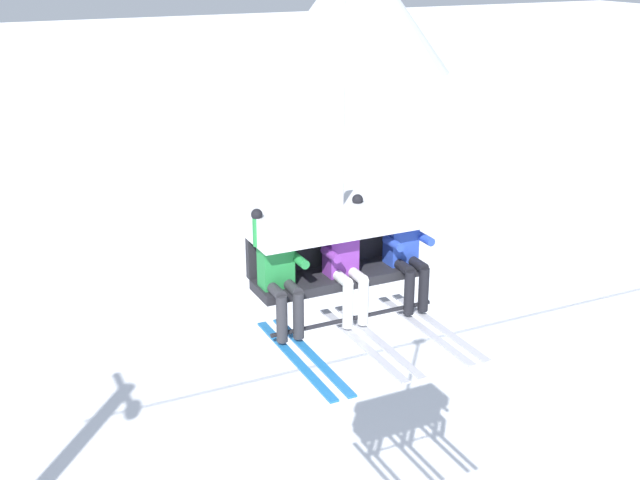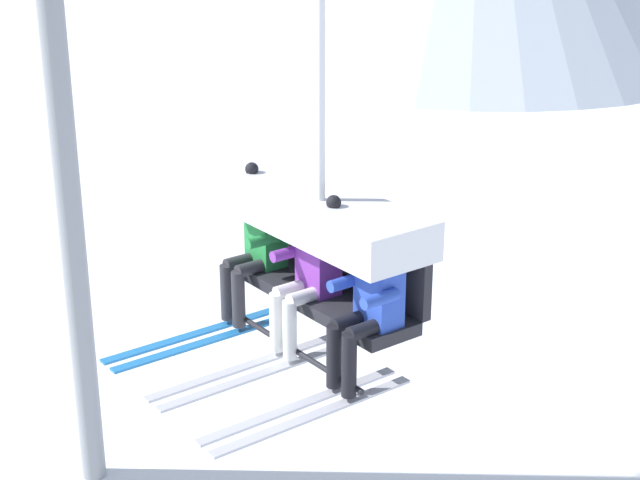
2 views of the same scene
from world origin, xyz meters
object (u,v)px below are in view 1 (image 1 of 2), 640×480
Objects in this scene: chairlift_chair at (337,226)px; skier_purple at (346,261)px; skier_blue at (407,252)px; skier_green at (280,273)px.

chairlift_chair is 0.38m from skier_purple.
chairlift_chair is 0.83m from skier_blue.
skier_green reaches higher than skier_blue.
chairlift_chair is at bearing 90.89° from skier_purple.
skier_green is 0.73m from skier_purple.
skier_purple is at bearing 179.46° from skier_blue.
skier_blue is (0.72, -0.22, -0.33)m from chairlift_chair.
skier_green is at bearing 179.73° from skier_blue.
chairlift_chair reaches higher than skier_green.
skier_green is 1.45m from skier_blue.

